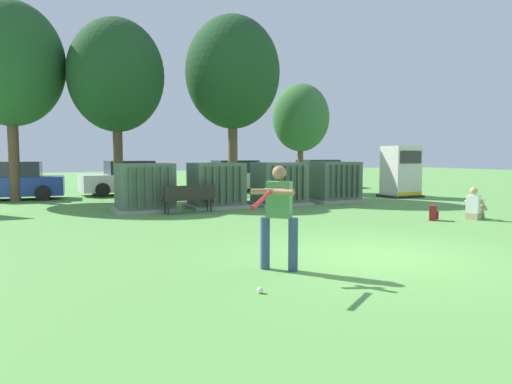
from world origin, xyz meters
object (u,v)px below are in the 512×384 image
at_px(transformer_mid_east, 279,184).
at_px(park_bench, 189,197).
at_px(transformer_mid_west, 216,186).
at_px(parked_car_rightmost, 316,175).
at_px(parked_car_leftmost, 12,182).
at_px(sports_ball, 260,290).
at_px(transformer_west, 145,188).
at_px(backpack, 433,213).
at_px(generator_enclosure, 401,172).
at_px(parked_car_left_of_center, 127,179).
at_px(seated_spectator, 474,207).
at_px(parked_car_right_of_center, 233,177).
at_px(transformer_east, 334,182).
at_px(batter, 278,212).

bearing_deg(transformer_mid_east, park_bench, -165.16).
distance_m(transformer_mid_west, parked_car_rightmost, 11.64).
bearing_deg(parked_car_leftmost, sports_ball, -78.28).
distance_m(transformer_west, park_bench, 1.66).
bearing_deg(backpack, parked_car_leftmost, 132.28).
xyz_separation_m(generator_enclosure, sports_ball, (-12.31, -10.71, -1.09)).
bearing_deg(parked_car_left_of_center, sports_ball, -94.73).
xyz_separation_m(transformer_mid_west, seated_spectator, (5.80, -6.23, -0.41)).
distance_m(backpack, parked_car_leftmost, 16.79).
bearing_deg(transformer_mid_east, parked_car_right_of_center, 82.00).
height_order(transformer_east, park_bench, transformer_east).
bearing_deg(backpack, parked_car_rightmost, 71.25).
height_order(transformer_west, park_bench, transformer_west).
height_order(seated_spectator, parked_car_left_of_center, parked_car_left_of_center).
bearing_deg(sports_ball, parked_car_leftmost, 101.72).
xyz_separation_m(generator_enclosure, parked_car_leftmost, (-15.81, 6.11, -0.38)).
xyz_separation_m(parked_car_right_of_center, parked_car_rightmost, (5.54, 0.67, 0.00)).
bearing_deg(transformer_mid_east, parked_car_rightmost, 48.99).
bearing_deg(transformer_west, transformer_east, 0.08).
height_order(park_bench, sports_ball, park_bench).
relative_size(transformer_west, batter, 1.21).
height_order(transformer_west, transformer_mid_west, same).
distance_m(transformer_mid_west, parked_car_leftmost, 9.42).
height_order(generator_enclosure, parked_car_right_of_center, generator_enclosure).
bearing_deg(parked_car_right_of_center, batter, -110.37).
distance_m(park_bench, seated_spectator, 8.81).
xyz_separation_m(parked_car_leftmost, parked_car_right_of_center, (10.25, 0.15, 0.00)).
distance_m(transformer_west, seated_spectator, 10.44).
distance_m(sports_ball, parked_car_leftmost, 17.20).
distance_m(parked_car_leftmost, parked_car_rightmost, 15.81).
relative_size(transformer_mid_west, parked_car_rightmost, 0.50).
relative_size(transformer_mid_west, sports_ball, 23.33).
bearing_deg(transformer_west, parked_car_rightmost, 32.46).
xyz_separation_m(batter, parked_car_left_of_center, (0.60, 16.38, -0.22)).
bearing_deg(parked_car_right_of_center, transformer_west, -132.09).
bearing_deg(batter, parked_car_leftmost, 105.32).
distance_m(transformer_west, transformer_east, 7.70).
distance_m(transformer_mid_west, park_bench, 1.81).
bearing_deg(sports_ball, transformer_east, 50.74).
distance_m(transformer_east, parked_car_leftmost, 13.58).
height_order(generator_enclosure, backpack, generator_enclosure).
bearing_deg(transformer_mid_west, transformer_east, 0.05).
relative_size(transformer_mid_west, park_bench, 1.14).
relative_size(sports_ball, seated_spectator, 0.09).
distance_m(batter, backpack, 7.78).
height_order(park_bench, parked_car_rightmost, parked_car_rightmost).
height_order(transformer_mid_east, parked_car_rightmost, same).
xyz_separation_m(sports_ball, seated_spectator, (9.07, 4.05, 0.33)).
relative_size(transformer_mid_east, backpack, 4.77).
bearing_deg(batter, transformer_mid_west, 75.22).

